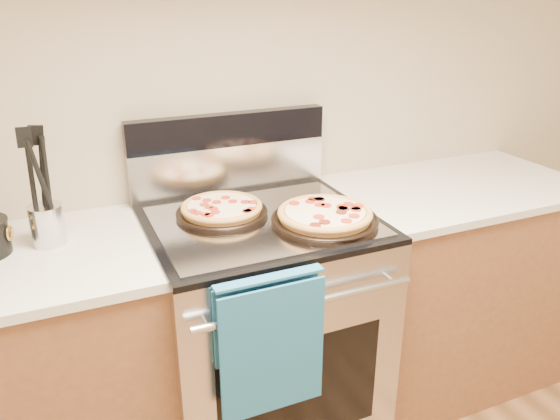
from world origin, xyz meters
name	(u,v)px	position (x,y,z in m)	size (l,w,h in m)	color
wall_back	(223,76)	(0.00, 2.00, 1.35)	(4.00, 4.00, 0.00)	tan
range_body	(262,334)	(0.00, 1.65, 0.45)	(0.76, 0.68, 0.90)	#B7B7BC
oven_window	(300,391)	(0.00, 1.31, 0.45)	(0.56, 0.01, 0.40)	black
cooktop	(260,221)	(0.00, 1.65, 0.91)	(0.76, 0.68, 0.02)	black
backsplash_lower	(230,168)	(0.00, 1.96, 1.01)	(0.76, 0.06, 0.18)	silver
backsplash_upper	(228,129)	(0.00, 1.96, 1.16)	(0.76, 0.06, 0.12)	black
oven_handle	(308,303)	(0.00, 1.27, 0.80)	(0.03, 0.03, 0.70)	silver
dish_towel	(270,342)	(-0.12, 1.27, 0.70)	(0.32, 0.05, 0.42)	#1A5582
foil_sheet	(263,221)	(0.00, 1.62, 0.92)	(0.70, 0.55, 0.01)	gray
cabinet_left	(2,397)	(-0.88, 1.68, 0.44)	(1.00, 0.62, 0.88)	brown
cabinet_right	(446,285)	(0.88, 1.68, 0.44)	(1.00, 0.62, 0.88)	brown
countertop_right	(458,188)	(0.88, 1.68, 0.90)	(1.02, 0.64, 0.03)	beige
pepperoni_pizza_back	(222,209)	(-0.11, 1.72, 0.95)	(0.31, 0.31, 0.04)	#B16B36
pepperoni_pizza_front	(325,216)	(0.18, 1.52, 0.95)	(0.35, 0.35, 0.05)	#B16B36
utensil_crock	(47,225)	(-0.66, 1.75, 0.97)	(0.10, 0.10, 0.13)	silver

